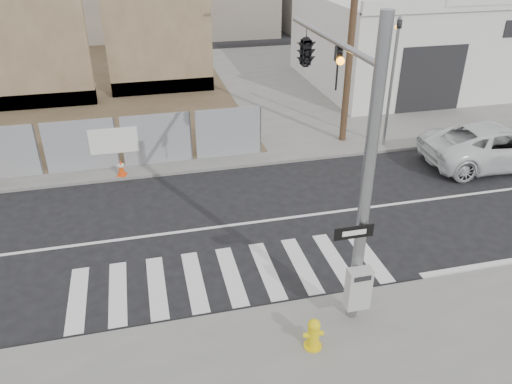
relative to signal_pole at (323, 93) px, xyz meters
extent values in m
plane|color=black|center=(-2.49, 2.05, -4.78)|extent=(100.00, 100.00, 0.00)
cube|color=slate|center=(-2.49, 16.05, -4.72)|extent=(50.00, 20.00, 0.12)
cylinder|color=gray|center=(0.01, -2.75, -1.16)|extent=(0.26, 0.26, 7.00)
cylinder|color=gray|center=(0.01, -0.15, 1.34)|extent=(0.14, 5.20, 0.14)
cube|color=#B2B2AF|center=(-0.04, -3.03, -3.64)|extent=(0.55, 0.30, 1.05)
cube|color=black|center=(-0.24, -2.91, -2.16)|extent=(0.90, 0.03, 0.30)
cube|color=silver|center=(-0.24, -2.93, -2.16)|extent=(0.55, 0.01, 0.12)
imported|color=black|center=(0.01, -0.75, 0.79)|extent=(0.16, 0.20, 1.00)
imported|color=black|center=(0.01, 1.45, 0.79)|extent=(0.53, 2.48, 1.00)
cylinder|color=gray|center=(5.51, 6.65, -2.06)|extent=(0.12, 0.12, 5.20)
imported|color=black|center=(5.51, 6.65, 0.44)|extent=(0.16, 0.20, 1.00)
cube|color=brown|center=(-9.49, 15.05, -0.66)|extent=(6.00, 0.50, 8.00)
cube|color=brown|center=(-9.49, 15.45, -4.26)|extent=(6.00, 1.30, 0.80)
cube|color=brown|center=(-2.99, 16.05, -0.66)|extent=(5.50, 0.50, 8.00)
cube|color=brown|center=(-2.99, 16.45, -4.26)|extent=(5.50, 1.30, 0.80)
cube|color=silver|center=(11.51, 15.05, -2.26)|extent=(12.00, 10.00, 4.80)
cube|color=silver|center=(11.51, 10.05, 0.34)|extent=(12.00, 0.30, 0.60)
cube|color=black|center=(9.51, 10.03, -3.06)|extent=(3.40, 0.06, 3.20)
cylinder|color=#513925|center=(4.01, 7.55, 0.34)|extent=(0.28, 0.28, 10.00)
cylinder|color=yellow|center=(-1.25, -3.51, -4.64)|extent=(0.51, 0.51, 0.04)
cylinder|color=yellow|center=(-1.25, -3.51, -4.36)|extent=(0.33, 0.33, 0.61)
sphere|color=yellow|center=(-1.25, -3.51, -4.03)|extent=(0.28, 0.28, 0.28)
cylinder|color=yellow|center=(-1.41, -3.51, -4.30)|extent=(0.17, 0.15, 0.11)
cylinder|color=yellow|center=(-1.09, -3.51, -4.30)|extent=(0.17, 0.15, 0.11)
imported|color=silver|center=(8.93, 4.04, -3.97)|extent=(5.92, 2.96, 1.61)
cube|color=#EA410C|center=(-5.32, 6.27, -4.65)|extent=(0.40, 0.40, 0.03)
cone|color=#EA410C|center=(-5.32, 6.27, -4.35)|extent=(0.36, 0.36, 0.63)
cylinder|color=silver|center=(-5.32, 6.27, -4.26)|extent=(0.24, 0.24, 0.07)
camera|label=1|loc=(-4.40, -11.11, 3.70)|focal=35.00mm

